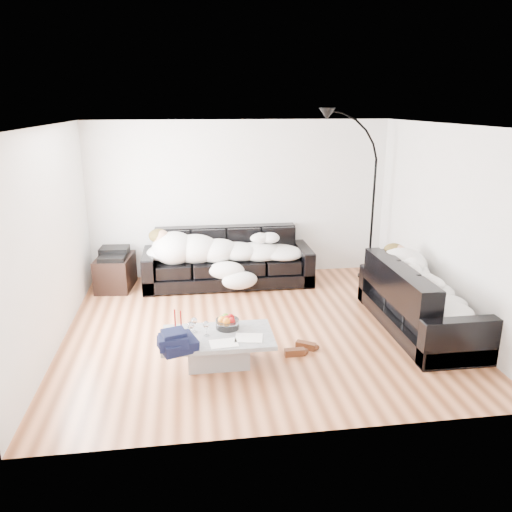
{
  "coord_description": "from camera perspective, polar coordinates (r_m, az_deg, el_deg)",
  "views": [
    {
      "loc": [
        -0.87,
        -5.99,
        2.85
      ],
      "look_at": [
        0.0,
        0.3,
        0.9
      ],
      "focal_mm": 35.0,
      "sensor_mm": 36.0,
      "label": 1
    }
  ],
  "objects": [
    {
      "name": "sleeper_back",
      "position": [
        8.01,
        -3.23,
        1.11
      ],
      "size": [
        2.29,
        0.79,
        0.46
      ],
      "primitive_type": null,
      "color": "silver",
      "rests_on": "sofa_back"
    },
    {
      "name": "wine_glass_c",
      "position": [
        5.63,
        -5.71,
        -8.27
      ],
      "size": [
        0.09,
        0.09,
        0.17
      ],
      "primitive_type": "cylinder",
      "rotation": [
        0.0,
        0.0,
        0.2
      ],
      "color": "white",
      "rests_on": "coffee_table"
    },
    {
      "name": "ceiling",
      "position": [
        6.05,
        0.4,
        14.72
      ],
      "size": [
        5.0,
        5.0,
        0.0
      ],
      "primitive_type": "plane",
      "color": "white",
      "rests_on": "ground"
    },
    {
      "name": "candle_right",
      "position": [
        5.83,
        -8.58,
        -7.23
      ],
      "size": [
        0.04,
        0.04,
        0.21
      ],
      "primitive_type": "cylinder",
      "rotation": [
        0.0,
        0.0,
        0.15
      ],
      "color": "maroon",
      "rests_on": "coffee_table"
    },
    {
      "name": "sofa_back",
      "position": [
        8.12,
        -3.24,
        -0.2
      ],
      "size": [
        2.71,
        0.94,
        0.89
      ],
      "primitive_type": "cube",
      "color": "black",
      "rests_on": "ground"
    },
    {
      "name": "navy_jacket",
      "position": [
        5.34,
        -9.36,
        -8.81
      ],
      "size": [
        0.46,
        0.41,
        0.2
      ],
      "primitive_type": null,
      "rotation": [
        0.0,
        0.0,
        0.24
      ],
      "color": "black",
      "rests_on": "coffee_table"
    },
    {
      "name": "candle_left",
      "position": [
        5.8,
        -9.24,
        -7.22
      ],
      "size": [
        0.05,
        0.05,
        0.25
      ],
      "primitive_type": "cylinder",
      "rotation": [
        0.0,
        0.0,
        -0.12
      ],
      "color": "maroon",
      "rests_on": "coffee_table"
    },
    {
      "name": "teal_cushion",
      "position": [
        7.27,
        15.88,
        -0.63
      ],
      "size": [
        0.42,
        0.38,
        0.2
      ],
      "primitive_type": "ellipsoid",
      "rotation": [
        0.0,
        0.0,
        0.24
      ],
      "color": "#0C5851",
      "rests_on": "sofa_right"
    },
    {
      "name": "shoes",
      "position": [
        6.07,
        5.05,
        -10.51
      ],
      "size": [
        0.45,
        0.36,
        0.09
      ],
      "primitive_type": null,
      "rotation": [
        0.0,
        0.0,
        -0.17
      ],
      "color": "#472311",
      "rests_on": "ground"
    },
    {
      "name": "wine_glass_b",
      "position": [
        5.61,
        -7.45,
        -8.37
      ],
      "size": [
        0.1,
        0.1,
        0.19
      ],
      "primitive_type": "cylinder",
      "rotation": [
        0.0,
        0.0,
        0.31
      ],
      "color": "white",
      "rests_on": "coffee_table"
    },
    {
      "name": "wine_glass_a",
      "position": [
        5.73,
        -7.08,
        -7.82
      ],
      "size": [
        0.09,
        0.09,
        0.17
      ],
      "primitive_type": "cylinder",
      "rotation": [
        0.0,
        0.0,
        0.31
      ],
      "color": "white",
      "rests_on": "coffee_table"
    },
    {
      "name": "sofa_right",
      "position": [
        6.82,
        18.36,
        -4.57
      ],
      "size": [
        0.92,
        2.15,
        0.87
      ],
      "primitive_type": "cube",
      "rotation": [
        0.0,
        0.0,
        1.57
      ],
      "color": "black",
      "rests_on": "ground"
    },
    {
      "name": "wall_left",
      "position": [
        6.39,
        -22.4,
        1.74
      ],
      "size": [
        0.02,
        4.5,
        2.6
      ],
      "primitive_type": "cube",
      "color": "silver",
      "rests_on": "ground"
    },
    {
      "name": "newspaper_a",
      "position": [
        5.58,
        -0.82,
        -9.31
      ],
      "size": [
        0.34,
        0.28,
        0.01
      ],
      "primitive_type": "cube",
      "rotation": [
        0.0,
        0.0,
        -0.18
      ],
      "color": "silver",
      "rests_on": "coffee_table"
    },
    {
      "name": "floor_lamp",
      "position": [
        8.45,
        13.22,
        5.51
      ],
      "size": [
        0.96,
        0.68,
        2.44
      ],
      "primitive_type": null,
      "rotation": [
        0.0,
        0.0,
        0.41
      ],
      "color": "black",
      "rests_on": "ground"
    },
    {
      "name": "coffee_table",
      "position": [
        5.75,
        -4.34,
        -10.63
      ],
      "size": [
        1.24,
        0.72,
        0.36
      ],
      "primitive_type": "cube",
      "rotation": [
        0.0,
        0.0,
        -0.0
      ],
      "color": "#939699",
      "rests_on": "ground"
    },
    {
      "name": "fruit_bowl",
      "position": [
        5.8,
        -3.29,
        -7.46
      ],
      "size": [
        0.28,
        0.28,
        0.17
      ],
      "primitive_type": "cylinder",
      "rotation": [
        0.0,
        0.0,
        0.02
      ],
      "color": "white",
      "rests_on": "coffee_table"
    },
    {
      "name": "wall_right",
      "position": [
        7.04,
        20.98,
        3.22
      ],
      "size": [
        0.02,
        4.5,
        2.6
      ],
      "primitive_type": "cube",
      "color": "silver",
      "rests_on": "ground"
    },
    {
      "name": "wall_back",
      "position": [
        8.43,
        -1.83,
        6.46
      ],
      "size": [
        5.0,
        0.02,
        2.6
      ],
      "primitive_type": "cube",
      "color": "silver",
      "rests_on": "ground"
    },
    {
      "name": "stereo",
      "position": [
        8.19,
        -15.96,
        0.36
      ],
      "size": [
        0.46,
        0.37,
        0.13
      ],
      "primitive_type": "cube",
      "rotation": [
        0.0,
        0.0,
        -0.07
      ],
      "color": "black",
      "rests_on": "av_cabinet"
    },
    {
      "name": "newspaper_b",
      "position": [
        5.48,
        -3.71,
        -9.89
      ],
      "size": [
        0.32,
        0.24,
        0.01
      ],
      "primitive_type": "cube",
      "rotation": [
        0.0,
        0.0,
        0.09
      ],
      "color": "silver",
      "rests_on": "coffee_table"
    },
    {
      "name": "ground",
      "position": [
        6.69,
        0.36,
        -8.15
      ],
      "size": [
        5.0,
        5.0,
        0.0
      ],
      "primitive_type": "plane",
      "color": "brown",
      "rests_on": "ground"
    },
    {
      "name": "av_cabinet",
      "position": [
        8.29,
        -15.78,
        -1.8
      ],
      "size": [
        0.61,
        0.81,
        0.52
      ],
      "primitive_type": "cube",
      "rotation": [
        0.0,
        0.0,
        -0.11
      ],
      "color": "black",
      "rests_on": "ground"
    },
    {
      "name": "sleeper_right",
      "position": [
        6.75,
        18.52,
        -2.91
      ],
      "size": [
        0.78,
        1.85,
        0.45
      ],
      "primitive_type": null,
      "rotation": [
        0.0,
        0.0,
        1.57
      ],
      "color": "silver",
      "rests_on": "sofa_right"
    }
  ]
}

